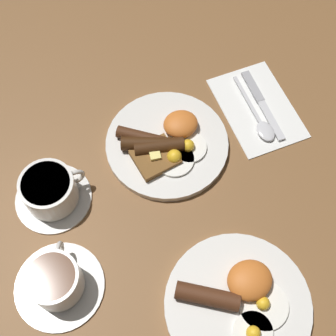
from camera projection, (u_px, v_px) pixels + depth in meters
name	position (u px, v px, depth m)	size (l,w,h in m)	color
ground_plane	(167.00, 146.00, 0.92)	(3.00, 3.00, 0.00)	brown
breakfast_plate_near	(166.00, 143.00, 0.91)	(0.24, 0.24, 0.05)	silver
breakfast_plate_far	(239.00, 302.00, 0.77)	(0.25, 0.25, 0.05)	silver
teacup_near	(50.00, 191.00, 0.84)	(0.14, 0.14, 0.07)	silver
teacup_far	(56.00, 282.00, 0.77)	(0.15, 0.15, 0.07)	silver
napkin	(257.00, 108.00, 0.96)	(0.14, 0.20, 0.01)	white
knife	(261.00, 101.00, 0.96)	(0.02, 0.18, 0.01)	silver
spoon	(262.00, 124.00, 0.94)	(0.03, 0.17, 0.01)	silver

